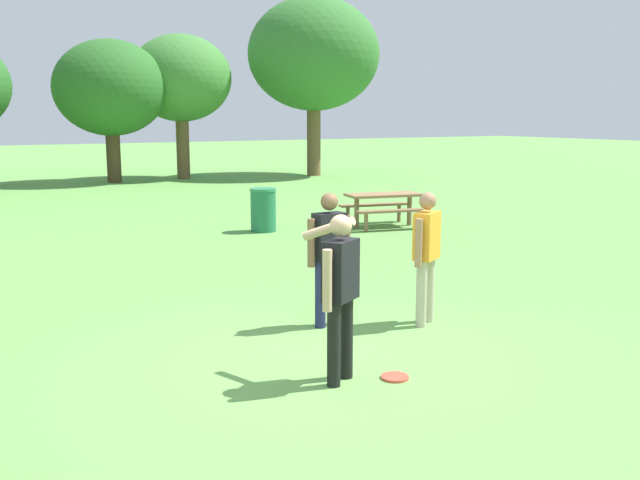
# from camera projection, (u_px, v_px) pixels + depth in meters

# --- Properties ---
(ground_plane) EXTENTS (120.00, 120.00, 0.00)m
(ground_plane) POSITION_uv_depth(u_px,v_px,m) (331.00, 365.00, 7.44)
(ground_plane) COLOR #609947
(person_thrower) EXTENTS (0.54, 0.38, 1.64)m
(person_thrower) POSITION_uv_depth(u_px,v_px,m) (426.00, 249.00, 8.74)
(person_thrower) COLOR #B7AD93
(person_thrower) RESTS_ON ground
(person_catcher) EXTENTS (0.54, 0.83, 1.64)m
(person_catcher) POSITION_uv_depth(u_px,v_px,m) (339.00, 285.00, 6.82)
(person_catcher) COLOR black
(person_catcher) RESTS_ON ground
(person_bystander) EXTENTS (0.61, 0.24, 1.64)m
(person_bystander) POSITION_uv_depth(u_px,v_px,m) (329.00, 250.00, 8.67)
(person_bystander) COLOR #1E234C
(person_bystander) RESTS_ON ground
(frisbee) EXTENTS (0.28, 0.28, 0.03)m
(frisbee) POSITION_uv_depth(u_px,v_px,m) (395.00, 377.00, 7.06)
(frisbee) COLOR #E04733
(frisbee) RESTS_ON ground
(picnic_table_near) EXTENTS (1.95, 1.73, 0.77)m
(picnic_table_near) POSITION_uv_depth(u_px,v_px,m) (383.00, 202.00, 16.55)
(picnic_table_near) COLOR olive
(picnic_table_near) RESTS_ON ground
(trash_can_beside_table) EXTENTS (0.59, 0.59, 0.96)m
(trash_can_beside_table) POSITION_uv_depth(u_px,v_px,m) (263.00, 210.00, 15.88)
(trash_can_beside_table) COLOR #237047
(trash_can_beside_table) RESTS_ON ground
(tree_far_right) EXTENTS (4.21, 4.21, 5.34)m
(tree_far_right) POSITION_uv_depth(u_px,v_px,m) (110.00, 88.00, 26.91)
(tree_far_right) COLOR #4C3823
(tree_far_right) RESTS_ON ground
(tree_slender_mid) EXTENTS (4.04, 4.04, 5.72)m
(tree_slender_mid) POSITION_uv_depth(u_px,v_px,m) (181.00, 79.00, 28.56)
(tree_slender_mid) COLOR brown
(tree_slender_mid) RESTS_ON ground
(tree_back_left) EXTENTS (5.48, 5.48, 7.38)m
(tree_back_left) POSITION_uv_depth(u_px,v_px,m) (314.00, 55.00, 29.81)
(tree_back_left) COLOR brown
(tree_back_left) RESTS_ON ground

